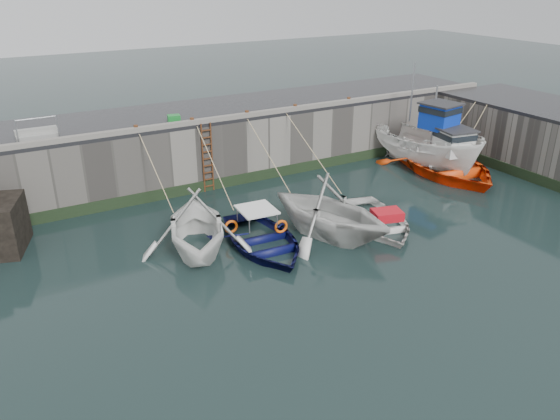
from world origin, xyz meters
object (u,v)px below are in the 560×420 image
boat_far_orange (444,163)px  bollard_e (349,100)px  fish_crate (174,119)px  boat_near_navy (377,226)px  bollard_b (192,121)px  boat_near_blue (263,246)px  boat_near_white (198,250)px  bollard_d (295,107)px  boat_near_blacktrim (329,236)px  ladder (208,158)px  bollard_a (136,128)px  boat_far_white (427,147)px  bollard_c (247,114)px

boat_far_orange → bollard_e: bearing=140.0°
fish_crate → boat_far_orange: bearing=-8.7°
boat_near_navy → bollard_b: size_ratio=16.46×
boat_near_navy → boat_far_orange: bearing=41.7°
boat_near_blue → bollard_b: size_ratio=17.53×
boat_near_navy → fish_crate: 10.14m
boat_near_white → bollard_d: bearing=54.8°
boat_near_white → boat_near_blacktrim: bearing=1.8°
boat_near_white → fish_crate: 7.22m
ladder → bollard_d: 5.11m
ladder → boat_near_blue: 6.34m
bollard_a → boat_near_white: bearing=-86.2°
ladder → boat_near_white: ladder is taller
boat_near_white → ladder: bearing=81.2°
boat_near_blue → bollard_d: bearing=54.9°
boat_near_blue → bollard_a: 7.69m
ladder → fish_crate: fish_crate is taller
bollard_e → fish_crate: bearing=175.5°
boat_near_blue → boat_far_white: size_ratio=0.72×
boat_near_blacktrim → boat_near_blue: bearing=150.2°
boat_far_white → boat_near_navy: bearing=-156.2°
boat_far_orange → bollard_d: boat_far_orange is taller
ladder → bollard_b: (-0.50, 0.34, 1.71)m
boat_near_blue → bollard_a: (-2.56, 6.46, 3.30)m
fish_crate → bollard_b: size_ratio=1.94×
boat_near_navy → fish_crate: bearing=140.6°
boat_near_white → bollard_a: size_ratio=17.68×
bollard_a → bollard_c: bearing=0.0°
bollard_c → bollard_d: same height
bollard_c → boat_near_white: bearing=-131.3°
bollard_a → bollard_b: same height
boat_near_white → bollard_a: (-0.36, 5.51, 3.30)m
boat_near_white → bollard_e: bearing=45.6°
fish_crate → bollard_e: 9.11m
boat_near_navy → bollard_d: bearing=102.5°
bollard_a → bollard_d: 7.80m
boat_far_orange → bollard_d: 8.03m
boat_near_blue → bollard_c: (2.64, 6.46, 3.30)m
boat_near_navy → boat_far_white: boat_far_white is taller
boat_near_blue → boat_far_orange: size_ratio=0.62×
boat_near_navy → bollard_a: bearing=151.7°
boat_near_navy → boat_far_white: (6.65, 4.39, 1.06)m
bollard_c → bollard_e: (5.80, 0.00, 0.00)m
boat_near_navy → boat_near_blue: bearing=-172.4°
bollard_d → boat_near_white: bearing=-143.5°
boat_near_white → bollard_e: 12.43m
bollard_a → boat_near_blue: bearing=-68.4°
boat_near_blacktrim → bollard_c: bollard_c is taller
ladder → bollard_e: (8.00, 0.34, 1.71)m
boat_near_navy → bollard_c: 8.18m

